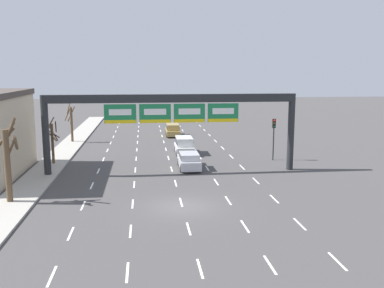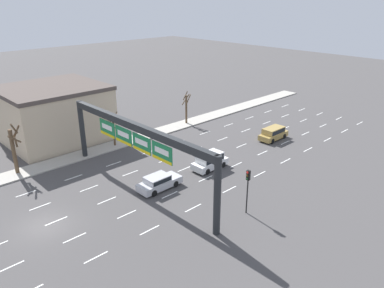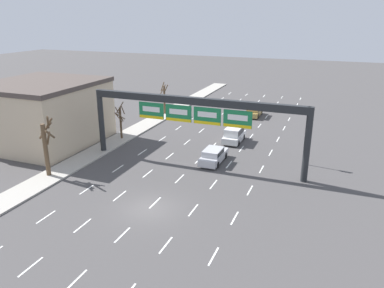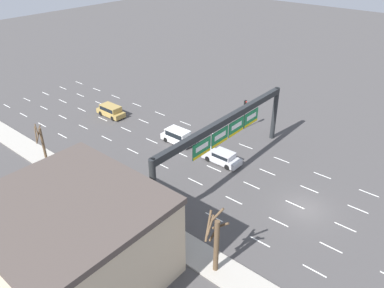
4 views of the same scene
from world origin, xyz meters
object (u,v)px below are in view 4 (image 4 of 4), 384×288
at_px(suv_white, 178,136).
at_px(car_silver, 222,157).
at_px(tree_bare_third, 216,241).
at_px(suv_gold, 111,110).
at_px(traffic_light_near_gantry, 245,109).
at_px(sign_gantry, 226,130).
at_px(tree_bare_closest, 119,185).
at_px(tree_bare_second, 42,142).

bearing_deg(suv_white, car_silver, -91.77).
height_order(suv_white, car_silver, suv_white).
xyz_separation_m(car_silver, tree_bare_third, (-13.19, -8.84, 2.30)).
xyz_separation_m(suv_gold, traffic_light_near_gantry, (8.97, -16.98, 2.07)).
relative_size(suv_gold, suv_white, 1.05).
xyz_separation_m(suv_white, car_silver, (-0.22, -7.11, -0.21)).
bearing_deg(sign_gantry, tree_bare_third, -147.27).
bearing_deg(tree_bare_closest, suv_gold, 53.17).
relative_size(sign_gantry, suv_gold, 4.94).
distance_m(suv_gold, car_silver, 19.80).
xyz_separation_m(sign_gantry, car_silver, (1.62, 1.40, -4.66)).
relative_size(traffic_light_near_gantry, tree_bare_closest, 0.95).
relative_size(tree_bare_closest, tree_bare_second, 0.93).
relative_size(car_silver, traffic_light_near_gantry, 1.11).
height_order(car_silver, tree_bare_second, tree_bare_second).
relative_size(sign_gantry, traffic_light_near_gantry, 5.27).
distance_m(sign_gantry, car_silver, 5.13).
distance_m(suv_gold, tree_bare_second, 13.57).
xyz_separation_m(suv_white, traffic_light_near_gantry, (8.59, -4.29, 1.99)).
relative_size(sign_gantry, tree_bare_closest, 5.00).
relative_size(suv_white, car_silver, 0.92).
height_order(traffic_light_near_gantry, tree_bare_closest, tree_bare_closest).
bearing_deg(car_silver, suv_gold, 90.46).
bearing_deg(car_silver, tree_bare_second, 129.39).
bearing_deg(traffic_light_near_gantry, tree_bare_closest, 179.40).
xyz_separation_m(suv_gold, car_silver, (0.16, -19.80, -0.14)).
height_order(sign_gantry, suv_gold, sign_gantry).
relative_size(suv_gold, tree_bare_second, 0.94).
height_order(suv_white, traffic_light_near_gantry, traffic_light_near_gantry).
xyz_separation_m(tree_bare_second, tree_bare_third, (-0.15, -24.73, 0.51)).
distance_m(tree_bare_second, tree_bare_third, 24.74).
height_order(suv_gold, suv_white, suv_white).
height_order(sign_gantry, car_silver, sign_gantry).
relative_size(car_silver, tree_bare_third, 0.80).
xyz_separation_m(traffic_light_near_gantry, tree_bare_third, (-22.00, -11.66, 0.09)).
distance_m(traffic_light_near_gantry, tree_bare_third, 24.90).
relative_size(suv_gold, car_silver, 0.96).
distance_m(suv_white, car_silver, 7.11).
distance_m(sign_gantry, suv_white, 9.77).
bearing_deg(sign_gantry, tree_bare_second, 123.47).
bearing_deg(suv_gold, tree_bare_closest, -126.83).
distance_m(car_silver, traffic_light_near_gantry, 9.51).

